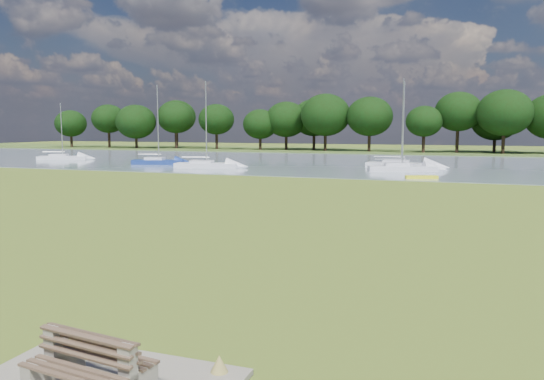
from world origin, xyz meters
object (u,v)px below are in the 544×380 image
(sailboat_2, at_px, (62,156))
(sailboat_8, at_px, (401,166))
(kayak, at_px, (422,177))
(sailboat_4, at_px, (158,160))
(sailboat_0, at_px, (401,163))
(sailboat_3, at_px, (206,163))
(bench_pair, at_px, (89,367))

(sailboat_2, distance_m, sailboat_8, 43.26)
(kayak, relative_size, sailboat_4, 0.29)
(sailboat_0, distance_m, sailboat_4, 26.41)
(kayak, distance_m, sailboat_0, 11.56)
(sailboat_0, xyz_separation_m, sailboat_8, (0.55, -4.44, 0.02))
(sailboat_2, distance_m, sailboat_4, 16.87)
(sailboat_2, height_order, sailboat_8, sailboat_8)
(sailboat_3, distance_m, sailboat_4, 7.72)
(sailboat_0, xyz_separation_m, sailboat_3, (-18.80, -6.85, -0.00))
(sailboat_2, relative_size, sailboat_8, 0.86)
(kayak, height_order, sailboat_3, sailboat_3)
(sailboat_2, bearing_deg, kayak, -36.98)
(sailboat_3, relative_size, sailboat_4, 1.00)
(sailboat_4, bearing_deg, sailboat_0, -4.32)
(bench_pair, bearing_deg, sailboat_2, 138.74)
(bench_pair, distance_m, sailboat_3, 46.60)
(bench_pair, relative_size, sailboat_8, 0.24)
(sailboat_3, distance_m, sailboat_8, 19.50)
(sailboat_8, bearing_deg, bench_pair, -107.88)
(sailboat_8, bearing_deg, sailboat_4, 161.53)
(sailboat_2, distance_m, sailboat_3, 24.54)
(sailboat_4, distance_m, sailboat_8, 26.62)
(bench_pair, bearing_deg, sailboat_3, 121.75)
(kayak, relative_size, sailboat_3, 0.29)
(sailboat_2, bearing_deg, sailboat_8, -28.95)
(sailboat_8, bearing_deg, sailboat_3, 169.07)
(bench_pair, distance_m, sailboat_4, 52.30)
(bench_pair, xyz_separation_m, sailboat_0, (-0.67, 49.18, 0.00))
(bench_pair, xyz_separation_m, sailboat_8, (-0.12, 44.75, 0.02))
(bench_pair, bearing_deg, sailboat_4, 127.80)
(bench_pair, relative_size, sailboat_4, 0.23)
(kayak, xyz_separation_m, sailboat_8, (-2.35, 6.75, 0.36))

